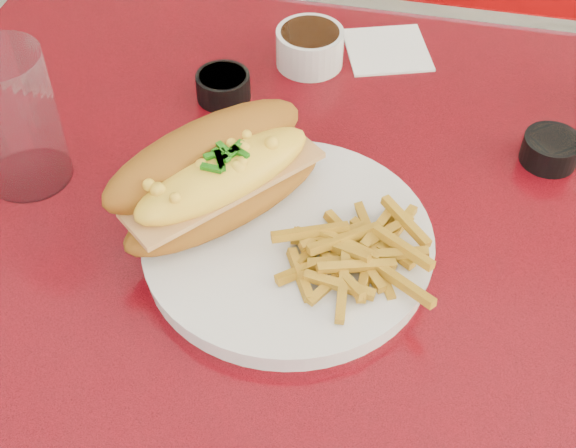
% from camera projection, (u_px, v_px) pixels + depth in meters
% --- Properties ---
extents(diner_table, '(1.23, 0.83, 0.77)m').
position_uv_depth(diner_table, '(384.00, 310.00, 0.95)').
color(diner_table, red).
rests_on(diner_table, ground).
extents(booth_bench_far, '(1.20, 0.51, 0.90)m').
position_uv_depth(booth_bench_far, '(422.00, 106.00, 1.73)').
color(booth_bench_far, '#A20A0C').
rests_on(booth_bench_far, ground).
extents(dinner_plate, '(0.34, 0.34, 0.02)m').
position_uv_depth(dinner_plate, '(288.00, 244.00, 0.79)').
color(dinner_plate, silver).
rests_on(dinner_plate, diner_table).
extents(mac_hoagie, '(0.23, 0.25, 0.10)m').
position_uv_depth(mac_hoagie, '(218.00, 175.00, 0.79)').
color(mac_hoagie, '#945917').
rests_on(mac_hoagie, dinner_plate).
extents(fries_pile, '(0.12, 0.11, 0.03)m').
position_uv_depth(fries_pile, '(356.00, 250.00, 0.76)').
color(fries_pile, gold).
rests_on(fries_pile, dinner_plate).
extents(fork, '(0.07, 0.12, 0.00)m').
position_uv_depth(fork, '(354.00, 241.00, 0.78)').
color(fork, silver).
rests_on(fork, dinner_plate).
extents(gravy_ramekin, '(0.09, 0.09, 0.05)m').
position_uv_depth(gravy_ramekin, '(310.00, 46.00, 1.00)').
color(gravy_ramekin, silver).
rests_on(gravy_ramekin, diner_table).
extents(sauce_cup_left, '(0.08, 0.08, 0.03)m').
position_uv_depth(sauce_cup_left, '(223.00, 85.00, 0.96)').
color(sauce_cup_left, black).
rests_on(sauce_cup_left, diner_table).
extents(sauce_cup_right, '(0.08, 0.08, 0.03)m').
position_uv_depth(sauce_cup_right, '(551.00, 149.00, 0.88)').
color(sauce_cup_right, black).
rests_on(sauce_cup_right, diner_table).
extents(water_tumbler, '(0.10, 0.10, 0.16)m').
position_uv_depth(water_tumbler, '(14.00, 120.00, 0.82)').
color(water_tumbler, silver).
rests_on(water_tumbler, diner_table).
extents(paper_napkin, '(0.13, 0.13, 0.00)m').
position_uv_depth(paper_napkin, '(387.00, 50.00, 1.04)').
color(paper_napkin, white).
rests_on(paper_napkin, diner_table).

